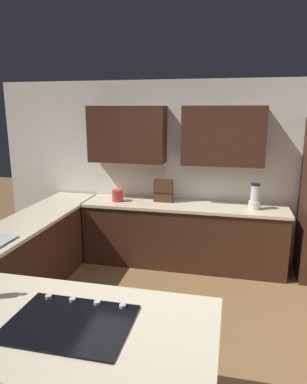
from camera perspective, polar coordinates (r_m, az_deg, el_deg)
The scene contains 11 objects.
ground_plane at distance 3.73m, azimuth 2.28°, elevation -22.76°, with size 14.00×14.00×0.00m, color brown.
wall_back at distance 5.09m, azimuth 5.77°, elevation 4.88°, with size 6.00×0.44×2.60m.
lower_cabinets_back at distance 5.05m, azimuth 4.78°, elevation -7.17°, with size 2.80×0.60×0.86m, color #381E14.
countertop_back at distance 4.91m, azimuth 4.88°, elevation -2.24°, with size 2.84×0.64×0.04m, color beige.
lower_cabinets_side at distance 4.58m, azimuth -19.67°, elevation -10.14°, with size 0.60×2.90×0.86m, color #381E14.
countertop_side at distance 4.43m, azimuth -20.13°, elevation -4.78°, with size 0.64×2.94×0.04m, color beige.
island_top at distance 2.38m, azimuth -13.47°, elevation -20.60°, with size 1.83×1.04×0.04m, color beige.
cooktop at distance 2.37m, azimuth -13.44°, elevation -19.98°, with size 0.76×0.56×0.03m.
blender at distance 4.80m, azimuth 16.17°, elevation -0.98°, with size 0.15×0.15×0.35m.
spice_rack at distance 4.98m, azimuth 1.63°, elevation 0.17°, with size 0.27×0.11×0.32m.
kettle at distance 5.06m, azimuth -5.87°, elevation -0.58°, with size 0.16×0.16×0.17m, color red.
Camera 1 is at (-0.53, 2.96, 2.20)m, focal length 32.72 mm.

